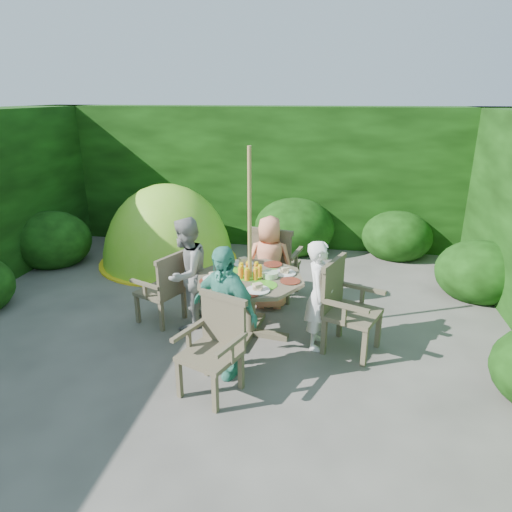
% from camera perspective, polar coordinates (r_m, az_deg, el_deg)
% --- Properties ---
extents(ground, '(60.00, 60.00, 0.00)m').
position_cam_1_polar(ground, '(5.47, -5.12, -10.09)').
color(ground, '#4B4943').
rests_on(ground, ground).
extents(hedge_enclosure, '(9.00, 9.00, 2.50)m').
position_cam_1_polar(hedge_enclosure, '(6.23, -2.31, 6.08)').
color(hedge_enclosure, black).
rests_on(hedge_enclosure, ground).
extents(patio_table, '(1.43, 1.43, 0.89)m').
position_cam_1_polar(patio_table, '(5.24, -0.71, -3.78)').
color(patio_table, '#453E2D').
rests_on(patio_table, ground).
extents(parasol_pole, '(0.05, 0.05, 2.20)m').
position_cam_1_polar(parasol_pole, '(5.07, -0.78, 1.17)').
color(parasol_pole, olive).
rests_on(parasol_pole, ground).
extents(garden_chair_right, '(0.70, 0.74, 0.99)m').
position_cam_1_polar(garden_chair_right, '(5.09, 11.16, -6.11)').
color(garden_chair_right, '#453E2D').
rests_on(garden_chair_right, ground).
extents(garden_chair_left, '(0.63, 0.66, 0.87)m').
position_cam_1_polar(garden_chair_left, '(5.71, -11.42, -3.88)').
color(garden_chair_left, '#453E2D').
rests_on(garden_chair_left, ground).
extents(garden_chair_back, '(0.69, 0.64, 1.00)m').
position_cam_1_polar(garden_chair_back, '(6.25, 2.38, -0.73)').
color(garden_chair_back, '#453E2D').
rests_on(garden_chair_back, ground).
extents(garden_chair_front, '(0.68, 0.64, 0.90)m').
position_cam_1_polar(garden_chair_front, '(4.38, -5.18, -10.97)').
color(garden_chair_front, '#453E2D').
rests_on(garden_chair_front, ground).
extents(child_right, '(0.32, 0.47, 1.24)m').
position_cam_1_polar(child_right, '(5.07, 7.88, -4.86)').
color(child_right, white).
rests_on(child_right, ground).
extents(child_left, '(0.63, 0.75, 1.36)m').
position_cam_1_polar(child_left, '(5.51, -8.68, -2.17)').
color(child_left, gray).
rests_on(child_left, ground).
extents(child_back, '(0.64, 0.44, 1.25)m').
position_cam_1_polar(child_back, '(5.95, 1.69, -0.87)').
color(child_back, '#F99266').
rests_on(child_back, ground).
extents(child_front, '(0.86, 0.66, 1.36)m').
position_cam_1_polar(child_front, '(4.54, -4.00, -6.92)').
color(child_front, teal).
rests_on(child_front, ground).
extents(dome_tent, '(2.31, 2.31, 2.64)m').
position_cam_1_polar(dome_tent, '(7.96, -10.83, -0.63)').
color(dome_tent, '#85D929').
rests_on(dome_tent, ground).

